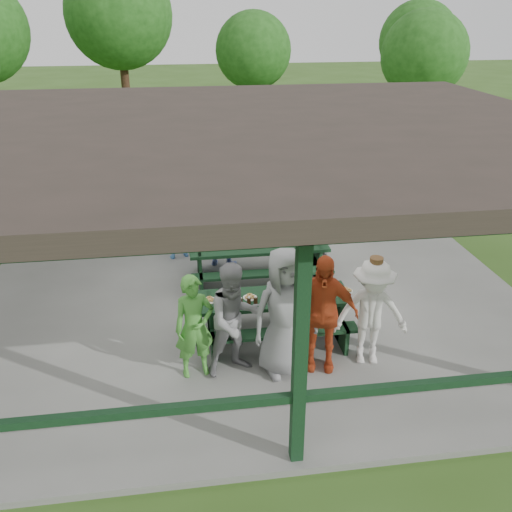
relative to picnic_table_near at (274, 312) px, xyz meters
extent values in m
plane|color=#305019|center=(-0.18, 1.20, -0.57)|extent=(90.00, 90.00, 0.00)
cube|color=slate|center=(-0.18, 1.20, -0.52)|extent=(10.00, 8.00, 0.10)
cube|color=black|center=(-0.18, -2.60, 1.03)|extent=(0.15, 0.15, 3.00)
cube|color=black|center=(-4.98, 5.00, 1.03)|extent=(0.15, 0.15, 3.00)
cube|color=black|center=(-0.18, 5.00, 1.03)|extent=(0.15, 0.15, 3.00)
cube|color=black|center=(4.62, 5.00, 1.03)|extent=(0.15, 0.15, 3.00)
cube|color=black|center=(-2.58, -2.60, 0.43)|extent=(4.65, 0.10, 0.10)
cube|color=black|center=(2.22, -2.60, 0.43)|extent=(4.65, 0.10, 0.10)
cube|color=black|center=(-2.58, 5.00, 0.43)|extent=(4.65, 0.10, 0.10)
cube|color=black|center=(2.22, 5.00, 0.43)|extent=(4.65, 0.10, 0.10)
cube|color=black|center=(-0.18, -2.60, 2.43)|extent=(9.80, 0.15, 0.20)
cube|color=black|center=(-0.18, 5.00, 2.43)|extent=(9.80, 0.15, 0.20)
cube|color=#2D2720|center=(-0.18, 1.20, 2.65)|extent=(10.60, 8.60, 0.24)
cube|color=black|center=(0.00, 0.00, 0.25)|extent=(2.40, 0.75, 0.06)
cube|color=black|center=(0.00, -0.56, -0.04)|extent=(2.40, 0.28, 0.05)
cube|color=black|center=(0.00, 0.55, -0.04)|extent=(2.40, 0.28, 0.05)
cube|color=black|center=(-1.02, 0.00, -0.09)|extent=(0.06, 0.70, 0.75)
cube|color=black|center=(1.02, 0.00, -0.09)|extent=(0.06, 0.70, 0.75)
cube|color=black|center=(-1.02, 0.00, -0.24)|extent=(0.06, 1.39, 0.45)
cube|color=black|center=(1.02, 0.00, -0.24)|extent=(0.06, 1.39, 0.45)
cube|color=black|center=(0.05, 2.00, 0.25)|extent=(2.64, 0.75, 0.06)
cube|color=black|center=(0.05, 1.44, -0.04)|extent=(2.64, 0.28, 0.05)
cube|color=black|center=(0.05, 2.55, -0.04)|extent=(2.64, 0.28, 0.05)
cube|color=black|center=(-1.09, 2.00, -0.09)|extent=(0.06, 0.70, 0.75)
cube|color=black|center=(1.19, 2.00, -0.09)|extent=(0.06, 0.70, 0.75)
cube|color=black|center=(-1.09, 2.00, -0.24)|extent=(0.06, 1.39, 0.45)
cube|color=black|center=(1.19, 2.00, -0.24)|extent=(0.06, 1.39, 0.45)
cylinder|color=white|center=(-1.02, 0.00, 0.29)|extent=(0.22, 0.22, 0.01)
torus|color=#AA7A3C|center=(-1.06, -0.02, 0.31)|extent=(0.10, 0.10, 0.03)
torus|color=#AA7A3C|center=(-0.98, -0.02, 0.31)|extent=(0.10, 0.10, 0.03)
torus|color=#AA7A3C|center=(-1.02, 0.04, 0.31)|extent=(0.10, 0.10, 0.03)
cylinder|color=white|center=(-0.39, 0.00, 0.29)|extent=(0.22, 0.22, 0.01)
torus|color=#AA7A3C|center=(-0.43, -0.02, 0.31)|extent=(0.10, 0.10, 0.03)
torus|color=#AA7A3C|center=(-0.35, -0.02, 0.31)|extent=(0.10, 0.10, 0.03)
torus|color=#AA7A3C|center=(-0.39, 0.04, 0.31)|extent=(0.10, 0.10, 0.03)
cylinder|color=white|center=(0.45, 0.00, 0.29)|extent=(0.22, 0.22, 0.01)
torus|color=#AA7A3C|center=(0.41, -0.02, 0.31)|extent=(0.10, 0.10, 0.03)
torus|color=#AA7A3C|center=(0.49, -0.02, 0.31)|extent=(0.10, 0.10, 0.03)
torus|color=#AA7A3C|center=(0.45, 0.04, 0.31)|extent=(0.10, 0.10, 0.03)
cylinder|color=white|center=(1.17, 0.00, 0.29)|extent=(0.22, 0.22, 0.01)
torus|color=#AA7A3C|center=(1.13, -0.02, 0.31)|extent=(0.10, 0.10, 0.03)
torus|color=#AA7A3C|center=(1.21, -0.02, 0.31)|extent=(0.10, 0.10, 0.03)
torus|color=#AA7A3C|center=(1.17, 0.04, 0.31)|extent=(0.10, 0.10, 0.03)
cylinder|color=#381E0F|center=(-0.77, -0.18, 0.33)|extent=(0.06, 0.06, 0.10)
cylinder|color=#381E0F|center=(-0.67, -0.18, 0.33)|extent=(0.06, 0.06, 0.10)
cylinder|color=#381E0F|center=(-0.55, -0.18, 0.33)|extent=(0.06, 0.06, 0.10)
cylinder|color=#381E0F|center=(-0.43, -0.18, 0.33)|extent=(0.06, 0.06, 0.10)
cylinder|color=#381E0F|center=(-0.32, -0.18, 0.33)|extent=(0.06, 0.06, 0.10)
cone|color=white|center=(-0.65, 0.20, 0.33)|extent=(0.09, 0.09, 0.10)
cone|color=white|center=(0.01, 0.20, 0.33)|extent=(0.09, 0.09, 0.10)
cone|color=white|center=(0.76, 0.20, 0.33)|extent=(0.09, 0.09, 0.10)
imported|color=#479936|center=(-1.29, -0.78, 0.32)|extent=(0.63, 0.48, 1.58)
imported|color=gray|center=(-0.71, -0.80, 0.40)|extent=(1.00, 0.89, 1.73)
imported|color=gray|center=(-0.01, -0.89, 0.51)|extent=(1.06, 0.80, 1.96)
imported|color=#B33E1B|center=(0.53, -0.86, 0.44)|extent=(1.14, 0.68, 1.82)
imported|color=silver|center=(1.29, -0.85, 0.37)|extent=(1.17, 0.79, 1.68)
cylinder|color=brown|center=(1.29, -0.85, 1.15)|extent=(0.37, 0.37, 0.02)
cylinder|color=brown|center=(1.29, -0.85, 1.21)|extent=(0.22, 0.22, 0.11)
imported|color=#97AEEA|center=(-0.58, 2.82, 0.25)|extent=(1.40, 0.95, 1.45)
imported|color=teal|center=(-1.49, 3.32, 0.34)|extent=(0.68, 0.55, 1.62)
imported|color=gray|center=(1.30, 2.74, 0.29)|extent=(0.79, 0.64, 1.51)
imported|color=silver|center=(0.09, 9.64, 0.16)|extent=(5.29, 2.47, 1.47)
cube|color=navy|center=(-1.24, 9.67, 0.25)|extent=(3.18, 2.37, 0.12)
cube|color=navy|center=(-0.98, 9.01, 0.50)|extent=(2.69, 1.10, 0.41)
cube|color=navy|center=(-1.50, 10.34, 0.50)|extent=(2.69, 1.10, 0.41)
cube|color=navy|center=(-2.57, 9.15, 0.50)|extent=(0.58, 1.35, 0.41)
cube|color=navy|center=(0.10, 10.19, 0.50)|extent=(0.58, 1.35, 0.41)
cylinder|color=black|center=(-1.81, 8.62, -0.18)|extent=(0.79, 0.45, 0.78)
cylinder|color=yellow|center=(-1.81, 8.62, -0.18)|extent=(0.35, 0.31, 0.29)
cylinder|color=black|center=(-2.37, 10.05, -0.18)|extent=(0.79, 0.45, 0.78)
cylinder|color=yellow|center=(-2.37, 10.05, -0.18)|extent=(0.35, 0.31, 0.29)
cylinder|color=black|center=(-0.10, 9.29, -0.18)|extent=(0.79, 0.45, 0.78)
cylinder|color=yellow|center=(-0.10, 9.29, -0.18)|extent=(0.35, 0.31, 0.29)
cylinder|color=black|center=(-0.66, 10.72, -0.18)|extent=(0.79, 0.45, 0.78)
cylinder|color=yellow|center=(-0.66, 10.72, -0.18)|extent=(0.35, 0.31, 0.29)
cube|color=navy|center=(0.57, 10.38, 0.15)|extent=(0.98, 0.45, 0.08)
cone|color=#F2590C|center=(-2.62, 9.13, 0.61)|extent=(0.17, 0.39, 0.41)
cylinder|color=#311E13|center=(-3.48, 17.60, 1.15)|extent=(0.36, 0.36, 3.43)
sphere|color=#1B4913|center=(-3.48, 17.60, 4.10)|extent=(4.39, 4.39, 4.39)
cylinder|color=#311E13|center=(1.92, 16.23, 0.65)|extent=(0.36, 0.36, 2.44)
sphere|color=#1B4913|center=(1.92, 16.23, 2.75)|extent=(3.12, 3.12, 3.12)
cylinder|color=#311E13|center=(7.79, 12.72, 0.67)|extent=(0.36, 0.36, 2.48)
sphere|color=#1B4913|center=(7.79, 12.72, 2.80)|extent=(3.17, 3.17, 3.17)
cylinder|color=#311E13|center=(9.31, 16.87, 0.75)|extent=(0.36, 0.36, 2.64)
sphere|color=#1B4913|center=(9.31, 16.87, 3.03)|extent=(3.38, 3.38, 3.38)
camera|label=1|loc=(-1.35, -7.35, 4.46)|focal=38.00mm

